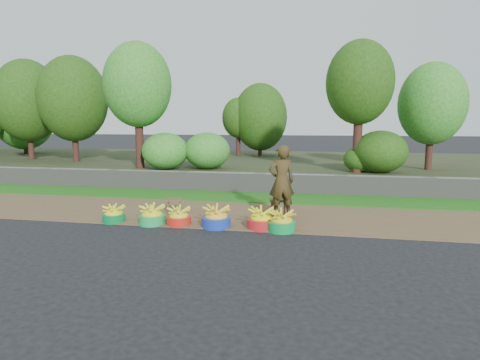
% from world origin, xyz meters
% --- Properties ---
extents(ground_plane, '(120.00, 120.00, 0.00)m').
position_xyz_m(ground_plane, '(0.00, 0.00, 0.00)').
color(ground_plane, black).
rests_on(ground_plane, ground).
extents(dirt_shoulder, '(80.00, 2.50, 0.02)m').
position_xyz_m(dirt_shoulder, '(0.00, 1.25, 0.01)').
color(dirt_shoulder, brown).
rests_on(dirt_shoulder, ground).
extents(grass_verge, '(80.00, 1.50, 0.04)m').
position_xyz_m(grass_verge, '(0.00, 3.25, 0.02)').
color(grass_verge, '#226616').
rests_on(grass_verge, ground).
extents(retaining_wall, '(80.00, 0.35, 0.55)m').
position_xyz_m(retaining_wall, '(0.00, 4.10, 0.28)').
color(retaining_wall, slate).
rests_on(retaining_wall, ground).
extents(earth_bank, '(80.00, 10.00, 0.50)m').
position_xyz_m(earth_bank, '(0.00, 9.00, 0.25)').
color(earth_bank, '#30371E').
rests_on(earth_bank, ground).
extents(vegetation, '(32.15, 7.83, 3.98)m').
position_xyz_m(vegetation, '(-6.74, 7.78, 2.47)').
color(vegetation, '#391E16').
rests_on(vegetation, earth_bank).
extents(basin_a, '(0.45, 0.45, 0.33)m').
position_xyz_m(basin_a, '(-2.34, 0.19, 0.15)').
color(basin_a, '#047732').
rests_on(basin_a, ground).
extents(basin_b, '(0.51, 0.51, 0.38)m').
position_xyz_m(basin_b, '(-1.52, 0.16, 0.17)').
color(basin_b, green).
rests_on(basin_b, ground).
extents(basin_c, '(0.47, 0.47, 0.35)m').
position_xyz_m(basin_c, '(-1.00, 0.21, 0.16)').
color(basin_c, red).
rests_on(basin_c, ground).
extents(basin_d, '(0.54, 0.54, 0.40)m').
position_xyz_m(basin_d, '(-0.25, 0.18, 0.18)').
color(basin_d, '#1735AE').
rests_on(basin_d, ground).
extents(basin_e, '(0.52, 0.52, 0.39)m').
position_xyz_m(basin_e, '(0.59, 0.24, 0.17)').
color(basin_e, red).
rests_on(basin_e, ground).
extents(basin_f, '(0.50, 0.50, 0.38)m').
position_xyz_m(basin_f, '(0.97, 0.14, 0.17)').
color(basin_f, '#06953F').
rests_on(basin_f, ground).
extents(stool_left, '(0.40, 0.35, 0.30)m').
position_xyz_m(stool_left, '(-1.45, 1.19, 0.26)').
color(stool_left, brown).
rests_on(stool_left, dirt_shoulder).
extents(stool_right, '(0.40, 0.33, 0.32)m').
position_xyz_m(stool_right, '(0.78, 1.46, 0.27)').
color(stool_right, brown).
rests_on(stool_right, dirt_shoulder).
extents(vendor_woman, '(0.64, 0.53, 1.49)m').
position_xyz_m(vendor_woman, '(0.87, 1.15, 0.76)').
color(vendor_woman, black).
rests_on(vendor_woman, dirt_shoulder).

